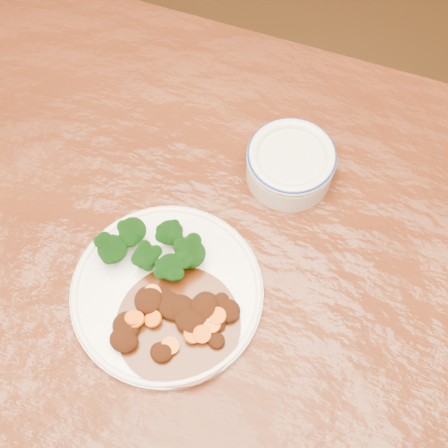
% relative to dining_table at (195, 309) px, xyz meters
% --- Properties ---
extents(ground, '(4.00, 4.00, 0.00)m').
position_rel_dining_table_xyz_m(ground, '(-0.00, 0.00, -0.67)').
color(ground, '#462C11').
rests_on(ground, ground).
extents(dining_table, '(1.57, 1.02, 0.75)m').
position_rel_dining_table_xyz_m(dining_table, '(0.00, 0.00, 0.00)').
color(dining_table, '#4E200D').
rests_on(dining_table, ground).
extents(dinner_plate, '(0.25, 0.25, 0.02)m').
position_rel_dining_table_xyz_m(dinner_plate, '(-0.03, -0.02, 0.09)').
color(dinner_plate, silver).
rests_on(dinner_plate, dining_table).
extents(broccoli_florets, '(0.13, 0.09, 0.04)m').
position_rel_dining_table_xyz_m(broccoli_florets, '(-0.06, 0.02, 0.12)').
color(broccoli_florets, '#638344').
rests_on(broccoli_florets, dinner_plate).
extents(mince_stew, '(0.16, 0.16, 0.03)m').
position_rel_dining_table_xyz_m(mince_stew, '(0.00, -0.05, 0.10)').
color(mince_stew, '#461A07').
rests_on(mince_stew, dinner_plate).
extents(dip_bowl, '(0.12, 0.12, 0.06)m').
position_rel_dining_table_xyz_m(dip_bowl, '(0.05, 0.21, 0.11)').
color(dip_bowl, beige).
rests_on(dip_bowl, dining_table).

